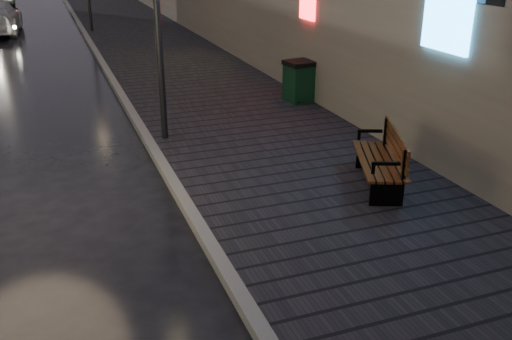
{
  "coord_description": "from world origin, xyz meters",
  "views": [
    {
      "loc": [
        -0.38,
        -5.62,
        4.19
      ],
      "look_at": [
        2.46,
        1.98,
        0.85
      ],
      "focal_mm": 40.0,
      "sensor_mm": 36.0,
      "label": 1
    }
  ],
  "objects": [
    {
      "name": "bench",
      "position": [
        4.86,
        2.15,
        0.65
      ],
      "size": [
        1.34,
        2.04,
        0.99
      ],
      "rotation": [
        0.0,
        0.0,
        -0.38
      ],
      "color": "black",
      "rests_on": "sidewalk"
    },
    {
      "name": "ground",
      "position": [
        0.0,
        0.0,
        0.0
      ],
      "size": [
        120.0,
        120.0,
        0.0
      ],
      "primitive_type": "plane",
      "color": "black",
      "rests_on": "ground"
    },
    {
      "name": "trash_bin",
      "position": [
        5.8,
        7.73,
        0.69
      ],
      "size": [
        0.78,
        0.78,
        1.06
      ],
      "rotation": [
        0.0,
        0.0,
        0.14
      ],
      "color": "black",
      "rests_on": "sidewalk"
    },
    {
      "name": "curb",
      "position": [
        1.5,
        21.0,
        0.07
      ],
      "size": [
        0.2,
        58.0,
        0.15
      ],
      "primitive_type": "cube",
      "color": "slate",
      "rests_on": "ground"
    },
    {
      "name": "sidewalk",
      "position": [
        3.9,
        21.0,
        0.07
      ],
      "size": [
        4.6,
        58.0,
        0.15
      ],
      "primitive_type": "cube",
      "color": "black",
      "rests_on": "ground"
    }
  ]
}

